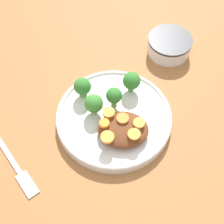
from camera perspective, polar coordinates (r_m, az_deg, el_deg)
ground_plane at (r=0.68m, az=-0.00°, el=-1.59°), size 4.00×4.00×0.00m
plate at (r=0.67m, az=-0.00°, el=-1.00°), size 0.25×0.25×0.02m
dip_bowl at (r=0.80m, az=10.16°, el=12.06°), size 0.11×0.11×0.04m
stew_mound at (r=0.63m, az=1.65°, el=-3.24°), size 0.10×0.09×0.03m
broccoli_floret_0 at (r=0.65m, az=-0.37°, el=2.98°), size 0.03×0.03×0.05m
broccoli_floret_1 at (r=0.64m, az=-3.71°, el=1.51°), size 0.04×0.04×0.05m
broccoli_floret_2 at (r=0.68m, az=3.25°, el=5.66°), size 0.04×0.04×0.05m
broccoli_floret_3 at (r=0.67m, az=-5.77°, el=4.59°), size 0.04×0.04×0.05m
carrot_slice_0 at (r=0.60m, az=3.66°, el=-4.05°), size 0.03×0.03×0.00m
carrot_slice_1 at (r=0.61m, az=-1.78°, el=-2.07°), size 0.02×0.02×0.01m
carrot_slice_2 at (r=0.60m, az=-1.25°, el=-4.62°), size 0.03×0.03×0.01m
carrot_slice_3 at (r=0.62m, az=1.60°, el=-1.18°), size 0.02×0.02×0.01m
carrot_slice_4 at (r=0.62m, az=4.57°, el=-2.01°), size 0.02×0.02×0.01m
carrot_slice_5 at (r=0.63m, az=-1.00°, el=-0.10°), size 0.02×0.02×0.01m
fork at (r=0.65m, az=-17.49°, el=-9.51°), size 0.13×0.15×0.01m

